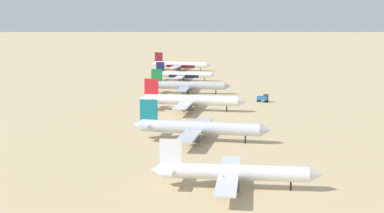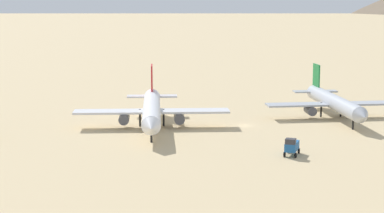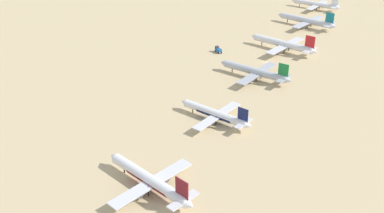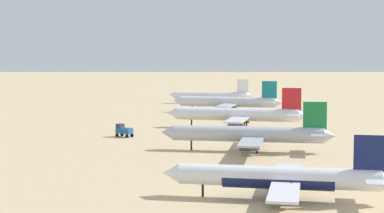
{
  "view_description": "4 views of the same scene",
  "coord_description": "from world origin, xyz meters",
  "px_view_note": "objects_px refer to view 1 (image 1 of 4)",
  "views": [
    {
      "loc": [
        36.57,
        -275.89,
        46.58
      ],
      "look_at": [
        3.99,
        -39.74,
        4.77
      ],
      "focal_mm": 54.52,
      "sensor_mm": 36.0,
      "label": 1
    },
    {
      "loc": [
        170.01,
        -30.26,
        34.35
      ],
      "look_at": [
        7.16,
        -14.3,
        6.4
      ],
      "focal_mm": 64.2,
      "sensor_mm": 36.0,
      "label": 2
    },
    {
      "loc": [
        -117.34,
        222.71,
        99.31
      ],
      "look_at": [
        -8.12,
        83.36,
        6.65
      ],
      "focal_mm": 40.96,
      "sensor_mm": 36.0,
      "label": 3
    },
    {
      "loc": [
        -22.29,
        180.81,
        24.08
      ],
      "look_at": [
        21.3,
        -46.37,
        5.42
      ],
      "focal_mm": 57.28,
      "sensor_mm": 36.0,
      "label": 4
    }
  ],
  "objects_px": {
    "parked_jet_3": "(187,86)",
    "parked_jet_0": "(233,173)",
    "parked_jet_4": "(183,75)",
    "parked_jet_1": "(198,128)",
    "parked_jet_2": "(190,100)",
    "service_truck": "(263,98)",
    "parked_jet_5": "(181,65)"
  },
  "relations": [
    {
      "from": "parked_jet_1",
      "to": "service_truck",
      "type": "height_order",
      "value": "parked_jet_1"
    },
    {
      "from": "parked_jet_0",
      "to": "service_truck",
      "type": "height_order",
      "value": "parked_jet_0"
    },
    {
      "from": "parked_jet_3",
      "to": "service_truck",
      "type": "bearing_deg",
      "value": -28.01
    },
    {
      "from": "parked_jet_1",
      "to": "parked_jet_5",
      "type": "xyz_separation_m",
      "value": [
        -40.05,
        214.62,
        -0.47
      ]
    },
    {
      "from": "parked_jet_3",
      "to": "service_truck",
      "type": "height_order",
      "value": "parked_jet_3"
    },
    {
      "from": "parked_jet_4",
      "to": "parked_jet_5",
      "type": "distance_m",
      "value": 56.07
    },
    {
      "from": "parked_jet_2",
      "to": "parked_jet_3",
      "type": "relative_size",
      "value": 1.08
    },
    {
      "from": "parked_jet_3",
      "to": "parked_jet_2",
      "type": "bearing_deg",
      "value": -80.28
    },
    {
      "from": "parked_jet_2",
      "to": "parked_jet_0",
      "type": "bearing_deg",
      "value": -76.39
    },
    {
      "from": "parked_jet_1",
      "to": "service_truck",
      "type": "distance_m",
      "value": 88.04
    },
    {
      "from": "parked_jet_0",
      "to": "parked_jet_2",
      "type": "xyz_separation_m",
      "value": [
        -26.28,
        108.5,
        0.45
      ]
    },
    {
      "from": "parked_jet_1",
      "to": "parked_jet_3",
      "type": "relative_size",
      "value": 1.08
    },
    {
      "from": "parked_jet_5",
      "to": "parked_jet_3",
      "type": "bearing_deg",
      "value": -79.15
    },
    {
      "from": "parked_jet_3",
      "to": "service_truck",
      "type": "xyz_separation_m",
      "value": [
        40.11,
        -21.34,
        -2.28
      ]
    },
    {
      "from": "parked_jet_4",
      "to": "parked_jet_1",
      "type": "bearing_deg",
      "value": -79.49
    },
    {
      "from": "parked_jet_2",
      "to": "service_truck",
      "type": "distance_m",
      "value": 42.36
    },
    {
      "from": "parked_jet_2",
      "to": "parked_jet_4",
      "type": "height_order",
      "value": "parked_jet_2"
    },
    {
      "from": "parked_jet_5",
      "to": "service_truck",
      "type": "xyz_separation_m",
      "value": [
        60.77,
        -129.09,
        -2.16
      ]
    },
    {
      "from": "parked_jet_1",
      "to": "service_truck",
      "type": "relative_size",
      "value": 8.52
    },
    {
      "from": "service_truck",
      "to": "parked_jet_0",
      "type": "bearing_deg",
      "value": -92.25
    },
    {
      "from": "parked_jet_3",
      "to": "parked_jet_4",
      "type": "height_order",
      "value": "parked_jet_3"
    },
    {
      "from": "parked_jet_3",
      "to": "parked_jet_0",
      "type": "bearing_deg",
      "value": -77.59
    },
    {
      "from": "parked_jet_0",
      "to": "parked_jet_1",
      "type": "distance_m",
      "value": 53.26
    },
    {
      "from": "parked_jet_0",
      "to": "parked_jet_5",
      "type": "height_order",
      "value": "parked_jet_5"
    },
    {
      "from": "parked_jet_0",
      "to": "parked_jet_4",
      "type": "relative_size",
      "value": 1.11
    },
    {
      "from": "parked_jet_0",
      "to": "parked_jet_1",
      "type": "bearing_deg",
      "value": 106.74
    },
    {
      "from": "parked_jet_1",
      "to": "parked_jet_3",
      "type": "bearing_deg",
      "value": 100.28
    },
    {
      "from": "parked_jet_1",
      "to": "parked_jet_2",
      "type": "relative_size",
      "value": 1.0
    },
    {
      "from": "parked_jet_0",
      "to": "parked_jet_4",
      "type": "height_order",
      "value": "parked_jet_0"
    },
    {
      "from": "parked_jet_3",
      "to": "service_truck",
      "type": "relative_size",
      "value": 7.88
    },
    {
      "from": "parked_jet_4",
      "to": "parked_jet_5",
      "type": "relative_size",
      "value": 0.89
    },
    {
      "from": "parked_jet_3",
      "to": "parked_jet_4",
      "type": "bearing_deg",
      "value": 100.95
    }
  ]
}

